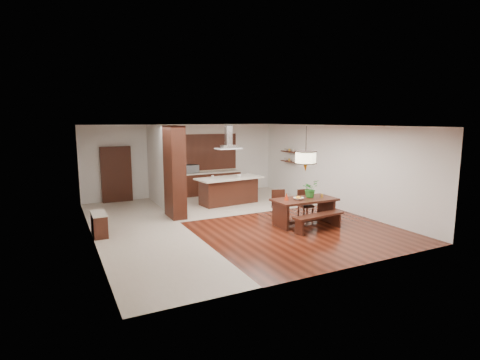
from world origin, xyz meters
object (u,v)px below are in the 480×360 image
hallway_console (99,224)px  dining_chair_left (280,206)px  fruit_bowl (299,199)px  dining_table (304,206)px  kitchen_island (229,190)px  pendant_lantern (306,149)px  microwave (191,169)px  island_cup (239,176)px  dining_chair_right (306,204)px  range_hood (228,137)px  foliage_plant (310,189)px  dining_bench (318,222)px

hallway_console → dining_chair_left: dining_chair_left is taller
fruit_bowl → dining_table: bearing=11.3°
dining_chair_left → kitchen_island: (-0.35, 2.96, 0.03)m
pendant_lantern → microwave: 5.90m
fruit_bowl → island_cup: island_cup is taller
pendant_lantern → dining_chair_right: bearing=50.3°
dining_table → pendant_lantern: 1.67m
range_hood → hallway_console: bearing=-157.3°
dining_table → island_cup: island_cup is taller
dining_table → foliage_plant: bearing=18.6°
fruit_bowl → microwave: microwave is taller
dining_chair_left → pendant_lantern: 1.91m
pendant_lantern → island_cup: (-0.45, 3.40, -1.20)m
pendant_lantern → kitchen_island: pendant_lantern is taller
hallway_console → foliage_plant: bearing=-14.1°
range_hood → island_cup: bearing=-20.3°
pendant_lantern → kitchen_island: 4.02m
hallway_console → dining_chair_left: (5.09, -0.98, 0.17)m
dining_bench → dining_chair_right: 1.36m
hallway_console → island_cup: bearing=19.9°
range_hood → microwave: range_hood is taller
island_cup → pendant_lantern: bearing=-82.5°
microwave → range_hood: bearing=-79.5°
island_cup → dining_chair_right: bearing=-71.9°
fruit_bowl → kitchen_island: bearing=99.0°
dining_table → island_cup: (-0.45, 3.40, 0.47)m
fruit_bowl → dining_bench: bearing=-68.7°
pendant_lantern → kitchen_island: size_ratio=0.52×
dining_chair_left → pendant_lantern: (0.47, -0.58, 1.76)m
island_cup → dining_table: bearing=-82.5°
foliage_plant → range_hood: bearing=107.4°
hallway_console → range_hood: size_ratio=0.98×
fruit_bowl → hallway_console: bearing=163.2°
dining_chair_right → foliage_plant: 0.80m
dining_bench → island_cup: (-0.45, 4.08, 0.82)m
dining_bench → foliage_plant: size_ratio=3.12×
dining_chair_left → island_cup: bearing=101.7°
fruit_bowl → range_hood: size_ratio=0.31×
microwave → dining_chair_right: bearing=-77.7°
hallway_console → kitchen_island: bearing=22.7°
fruit_bowl → microwave: bearing=103.3°
range_hood → island_cup: size_ratio=6.99×
island_cup → microwave: size_ratio=0.22×
dining_chair_left → island_cup: 2.88m
dining_bench → fruit_bowl: 0.90m
dining_table → kitchen_island: kitchen_island is taller
dining_table → dining_chair_left: dining_chair_left is taller
dining_chair_left → island_cup: size_ratio=7.50×
dining_chair_left → range_hood: bearing=108.8°
fruit_bowl → island_cup: bearing=93.3°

